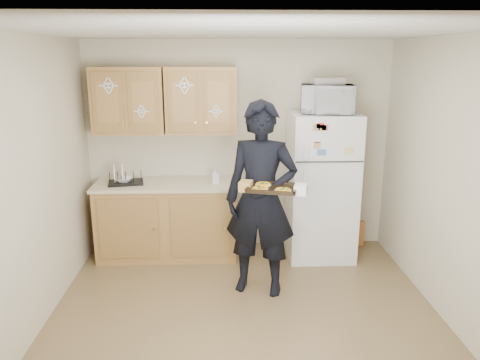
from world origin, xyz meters
The scene contains 22 objects.
floor centered at (0.00, 0.00, 0.00)m, with size 3.60×3.60×0.00m, color brown.
ceiling centered at (0.00, 0.00, 2.50)m, with size 3.60×3.60×0.00m, color silver.
wall_back centered at (0.00, 1.80, 1.25)m, with size 3.60×0.04×2.50m, color beige.
wall_front centered at (0.00, -1.80, 1.25)m, with size 3.60×0.04×2.50m, color beige.
wall_left centered at (-1.80, 0.00, 1.25)m, with size 0.04×3.60×2.50m, color beige.
wall_right centered at (1.80, 0.00, 1.25)m, with size 0.04×3.60×2.50m, color beige.
refrigerator centered at (0.95, 1.43, 0.85)m, with size 0.75×0.70×1.70m, color silver.
base_cabinet centered at (-0.85, 1.48, 0.43)m, with size 1.60×0.60×0.86m, color olive.
countertop centered at (-0.85, 1.48, 0.88)m, with size 1.64×0.64×0.04m, color beige.
upper_cab_left centered at (-1.25, 1.61, 1.83)m, with size 0.80×0.33×0.75m, color olive.
upper_cab_right centered at (-0.43, 1.61, 1.83)m, with size 0.80×0.33×0.75m, color olive.
cereal_box centered at (1.47, 1.67, 0.16)m, with size 0.20×0.07×0.32m, color #F1AB55.
person centered at (0.18, 0.57, 0.96)m, with size 0.70×0.46×1.93m, color black.
baking_tray centered at (0.26, 0.28, 1.16)m, with size 0.44×0.33×0.04m, color black.
pizza_front_left centered at (0.14, 0.24, 1.17)m, with size 0.15×0.15×0.02m, color gold.
pizza_front_right centered at (0.34, 0.18, 1.17)m, with size 0.15×0.15×0.02m, color gold.
pizza_back_left centered at (0.18, 0.38, 1.17)m, with size 0.15×0.15×0.02m, color gold.
microwave centered at (0.96, 1.38, 1.86)m, with size 0.57×0.38×0.31m, color silver.
foil_pan centered at (0.96, 1.41, 2.05)m, with size 0.33×0.23×0.07m, color silver.
dish_rack centered at (-1.31, 1.46, 0.98)m, with size 0.39×0.29×0.16m, color black.
bowl centered at (-1.33, 1.46, 0.94)m, with size 0.19×0.19×0.05m, color white.
soap_bottle centered at (-0.28, 1.41, 0.99)m, with size 0.08×0.08×0.18m, color silver.
Camera 1 is at (-0.19, -3.76, 2.33)m, focal length 35.00 mm.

